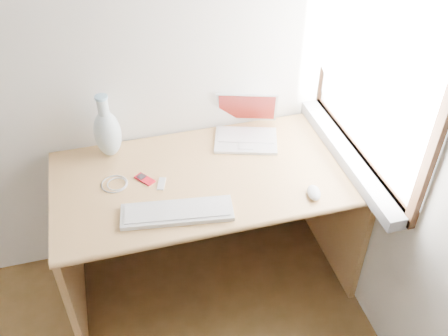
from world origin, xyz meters
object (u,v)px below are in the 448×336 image
object	(u,v)px
desk	(205,196)
laptop	(244,129)
vase	(107,132)
external_keyboard	(177,212)

from	to	relation	value
desk	laptop	distance (m)	0.39
vase	external_keyboard	bearing A→B (deg)	-64.74
desk	vase	distance (m)	0.57
desk	laptop	world-z (taller)	laptop
external_keyboard	vase	size ratio (longest dim) A/B	1.49
vase	desk	bearing A→B (deg)	-23.59
desk	external_keyboard	distance (m)	0.43
desk	vase	xyz separation A→B (m)	(-0.42, 0.18, 0.35)
desk	laptop	size ratio (longest dim) A/B	3.97
laptop	vase	size ratio (longest dim) A/B	1.10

